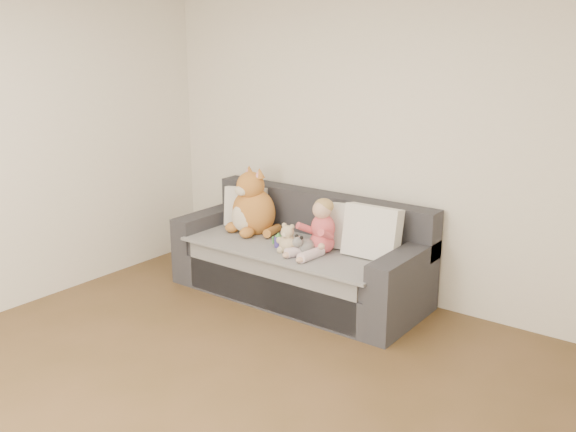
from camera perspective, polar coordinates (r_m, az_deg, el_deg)
The scene contains 10 objects.
room_shell at distance 3.75m, azimuth -7.04°, elevation 2.00°, with size 5.00×5.00×5.00m.
sofa at distance 5.56m, azimuth 1.18°, elevation -3.94°, with size 2.20×0.94×0.85m.
cushion_left at distance 5.95m, azimuth -3.69°, elevation 0.84°, with size 0.44×0.33×0.38m.
cushion_right_back at distance 5.32m, azimuth 5.95°, elevation -0.99°, with size 0.45×0.29×0.39m.
cushion_right_front at distance 5.13m, azimuth 7.49°, elevation -1.43°, with size 0.46×0.22×0.43m.
toddler at distance 5.19m, azimuth 2.82°, elevation -1.29°, with size 0.32×0.47×0.46m.
plush_cat at distance 5.73m, azimuth -3.19°, elevation 0.74°, with size 0.48×0.43×0.63m.
teddy_bear at distance 5.22m, azimuth -0.04°, elevation -2.23°, with size 0.20×0.15×0.25m.
plush_cow at distance 5.19m, azimuth 1.47°, elevation -2.66°, with size 0.14×0.22×0.18m.
sippy_cup at distance 5.36m, azimuth -0.86°, elevation -2.13°, with size 0.11×0.08×0.13m.
Camera 1 is at (2.53, -2.20, 2.19)m, focal length 40.00 mm.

